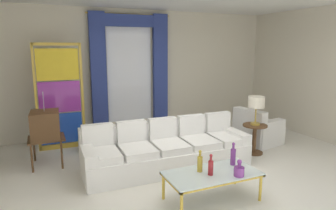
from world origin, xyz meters
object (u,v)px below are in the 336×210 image
Objects in this scene: armchair_white at (257,131)px; stained_glass_divider at (60,99)px; coffee_table at (212,175)px; bottle_ruby_flask at (200,163)px; bottle_crystal_tall at (239,170)px; vintage_tv at (45,126)px; bottle_amber_squat at (211,167)px; round_side_table at (254,136)px; peacock_figurine at (90,142)px; table_lamp_brass at (256,103)px; bottle_blue_decanter at (233,156)px; couch_white_long at (166,150)px.

armchair_white is 0.43× the size of stained_glass_divider.
bottle_ruby_flask is (-0.14, 0.10, 0.16)m from coffee_table.
bottle_crystal_tall is 3.44m from vintage_tv.
bottle_amber_squat is at bearing -62.47° from stained_glass_divider.
stained_glass_divider is 4.03m from round_side_table.
bottle_amber_squat is 0.49× the size of peacock_figurine.
table_lamp_brass reaches higher than coffee_table.
bottle_ruby_flask is at bearing -178.15° from bottle_blue_decanter.
couch_white_long reaches higher than round_side_table.
armchair_white is (2.30, 1.81, -0.24)m from bottle_amber_squat.
bottle_crystal_tall is 0.75× the size of bottle_ruby_flask.
table_lamp_brass reaches higher than bottle_blue_decanter.
couch_white_long is 3.12× the size of armchair_white.
vintage_tv reaches higher than bottle_ruby_flask.
vintage_tv reaches higher than bottle_blue_decanter.
bottle_blue_decanter reaches higher than round_side_table.
bottle_amber_squat is 3.64m from stained_glass_divider.
round_side_table is at bearing -28.03° from stained_glass_divider.
stained_glass_divider is (-3.97, 1.38, 0.77)m from armchair_white.
stained_glass_divider reaches higher than bottle_crystal_tall.
bottle_amber_squat reaches higher than round_side_table.
bottle_blue_decanter is at bearing 66.37° from bottle_crystal_tall.
armchair_white reaches higher than round_side_table.
bottle_amber_squat reaches higher than bottle_crystal_tall.
bottle_crystal_tall is 0.41× the size of table_lamp_brass.
bottle_crystal_tall reaches higher than coffee_table.
vintage_tv reaches higher than bottle_amber_squat.
table_lamp_brass is (1.84, 1.33, 0.50)m from bottle_amber_squat.
coffee_table is 3.10m from vintage_tv.
bottle_ruby_flask is 0.14× the size of stained_glass_divider.
bottle_crystal_tall is at bearing -62.37° from peacock_figurine.
round_side_table is (1.92, 1.17, -0.18)m from bottle_ruby_flask.
bottle_amber_squat is (-0.49, -0.18, -0.02)m from bottle_blue_decanter.
armchair_white reaches higher than bottle_blue_decanter.
couch_white_long reaches higher than bottle_ruby_flask.
round_side_table is at bearing 40.50° from bottle_blue_decanter.
bottle_ruby_flask reaches higher than bottle_amber_squat.
bottle_ruby_flask is at bearing -145.17° from armchair_white.
bottle_blue_decanter is at bearing 15.46° from coffee_table.
vintage_tv reaches higher than bottle_crystal_tall.
coffee_table is at bearing -35.62° from bottle_ruby_flask.
vintage_tv is 3.98m from round_side_table.
stained_glass_divider is (-2.00, 3.38, 0.57)m from bottle_crystal_tall.
couch_white_long is 5.15× the size of table_lamp_brass.
couch_white_long is 2.18× the size of vintage_tv.
vintage_tv is 1.02m from peacock_figurine.
peacock_figurine is at bearing 123.40° from bottle_blue_decanter.
round_side_table reaches higher than peacock_figurine.
bottle_blue_decanter is at bearing -56.60° from peacock_figurine.
bottle_crystal_tall is 0.25× the size of armchair_white.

